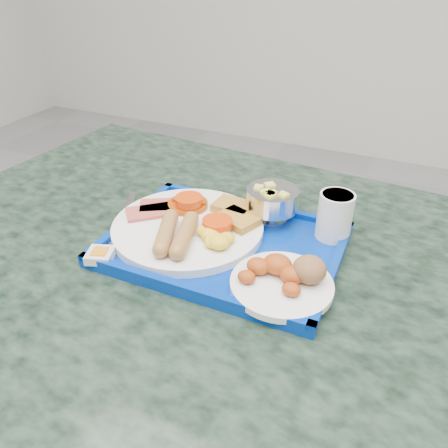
% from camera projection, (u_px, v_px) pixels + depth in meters
% --- Properties ---
extents(table, '(1.39, 0.99, 0.83)m').
position_uv_depth(table, '(231.00, 349.00, 0.86)').
color(table, slate).
rests_on(table, floor).
extents(tray, '(0.40, 0.30, 0.02)m').
position_uv_depth(tray, '(224.00, 245.00, 0.78)').
color(tray, '#032E9A').
rests_on(tray, table).
extents(main_plate, '(0.28, 0.28, 0.04)m').
position_uv_depth(main_plate, '(192.00, 225.00, 0.80)').
color(main_plate, white).
rests_on(main_plate, tray).
extents(bread_plate, '(0.16, 0.16, 0.05)m').
position_uv_depth(bread_plate, '(285.00, 278.00, 0.67)').
color(bread_plate, white).
rests_on(bread_plate, tray).
extents(fruit_bowl, '(0.10, 0.10, 0.07)m').
position_uv_depth(fruit_bowl, '(272.00, 200.00, 0.82)').
color(fruit_bowl, silver).
rests_on(fruit_bowl, tray).
extents(juice_cup, '(0.06, 0.06, 0.09)m').
position_uv_depth(juice_cup, '(335.00, 214.00, 0.77)').
color(juice_cup, white).
rests_on(juice_cup, tray).
extents(spoon, '(0.08, 0.19, 0.01)m').
position_uv_depth(spoon, '(161.00, 208.00, 0.87)').
color(spoon, silver).
rests_on(spoon, tray).
extents(knife, '(0.09, 0.19, 0.00)m').
position_uv_depth(knife, '(124.00, 217.00, 0.85)').
color(knife, silver).
rests_on(knife, tray).
extents(jam_packet, '(0.05, 0.05, 0.02)m').
position_uv_depth(jam_packet, '(100.00, 255.00, 0.73)').
color(jam_packet, silver).
rests_on(jam_packet, tray).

